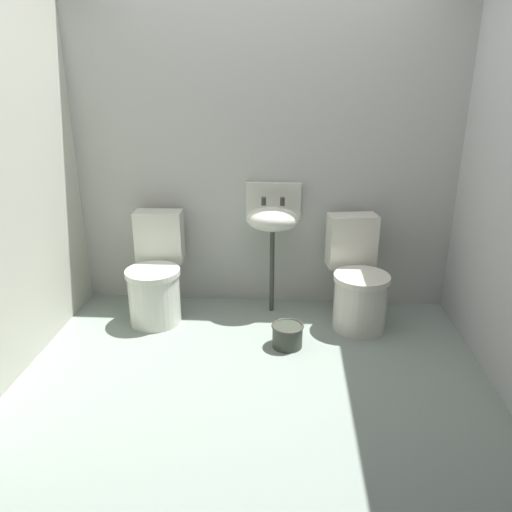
% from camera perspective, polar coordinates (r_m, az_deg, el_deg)
% --- Properties ---
extents(ground_plane, '(3.30, 2.68, 0.08)m').
position_cam_1_polar(ground_plane, '(3.17, -0.35, -14.48)').
color(ground_plane, gray).
extents(wall_back, '(3.30, 0.10, 2.32)m').
position_cam_1_polar(wall_back, '(3.84, 0.91, 11.14)').
color(wall_back, '#B4B6AE').
rests_on(wall_back, ground).
extents(toilet_left, '(0.42, 0.60, 0.78)m').
position_cam_1_polar(toilet_left, '(3.81, -11.43, -2.45)').
color(toilet_left, silver).
rests_on(toilet_left, ground).
extents(toilet_right, '(0.47, 0.65, 0.78)m').
position_cam_1_polar(toilet_right, '(3.72, 11.57, -3.04)').
color(toilet_right, silver).
rests_on(toilet_right, ground).
extents(sink, '(0.42, 0.35, 0.99)m').
position_cam_1_polar(sink, '(3.72, 1.93, 4.45)').
color(sink, '#393F33').
rests_on(sink, ground).
extents(bucket, '(0.22, 0.22, 0.16)m').
position_cam_1_polar(bucket, '(3.44, 3.63, -9.04)').
color(bucket, '#393F33').
rests_on(bucket, ground).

